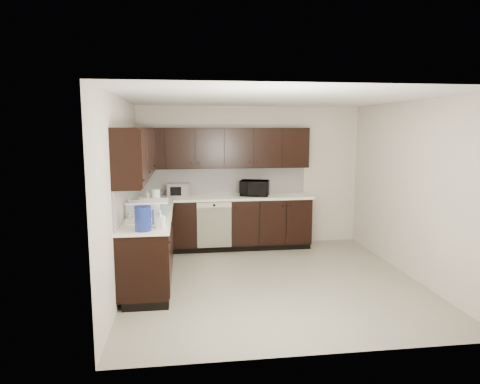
{
  "coord_description": "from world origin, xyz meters",
  "views": [
    {
      "loc": [
        -1.2,
        -5.62,
        2.11
      ],
      "look_at": [
        -0.37,
        0.6,
        1.17
      ],
      "focal_mm": 32.0,
      "sensor_mm": 36.0,
      "label": 1
    }
  ],
  "objects_px": {
    "microwave": "(255,188)",
    "storage_bin": "(148,209)",
    "toaster_oven": "(179,190)",
    "sink": "(148,223)",
    "blue_pitcher": "(143,219)"
  },
  "relations": [
    {
      "from": "sink",
      "to": "storage_bin",
      "type": "distance_m",
      "value": 0.21
    },
    {
      "from": "toaster_oven",
      "to": "storage_bin",
      "type": "distance_m",
      "value": 1.69
    },
    {
      "from": "blue_pitcher",
      "to": "microwave",
      "type": "bearing_deg",
      "value": 39.45
    },
    {
      "from": "microwave",
      "to": "toaster_oven",
      "type": "bearing_deg",
      "value": -166.55
    },
    {
      "from": "sink",
      "to": "microwave",
      "type": "relative_size",
      "value": 1.68
    },
    {
      "from": "toaster_oven",
      "to": "storage_bin",
      "type": "bearing_deg",
      "value": -91.42
    },
    {
      "from": "microwave",
      "to": "storage_bin",
      "type": "xyz_separation_m",
      "value": [
        -1.71,
        -1.55,
        -0.03
      ]
    },
    {
      "from": "sink",
      "to": "toaster_oven",
      "type": "relative_size",
      "value": 2.26
    },
    {
      "from": "storage_bin",
      "to": "blue_pitcher",
      "type": "xyz_separation_m",
      "value": [
        0.01,
        -0.82,
        0.04
      ]
    },
    {
      "from": "microwave",
      "to": "blue_pitcher",
      "type": "relative_size",
      "value": 1.71
    },
    {
      "from": "microwave",
      "to": "storage_bin",
      "type": "bearing_deg",
      "value": -120.47
    },
    {
      "from": "sink",
      "to": "blue_pitcher",
      "type": "xyz_separation_m",
      "value": [
        0.01,
        -0.69,
        0.2
      ]
    },
    {
      "from": "microwave",
      "to": "toaster_oven",
      "type": "height_order",
      "value": "microwave"
    },
    {
      "from": "microwave",
      "to": "toaster_oven",
      "type": "distance_m",
      "value": 1.31
    },
    {
      "from": "microwave",
      "to": "blue_pitcher",
      "type": "height_order",
      "value": "blue_pitcher"
    }
  ]
}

